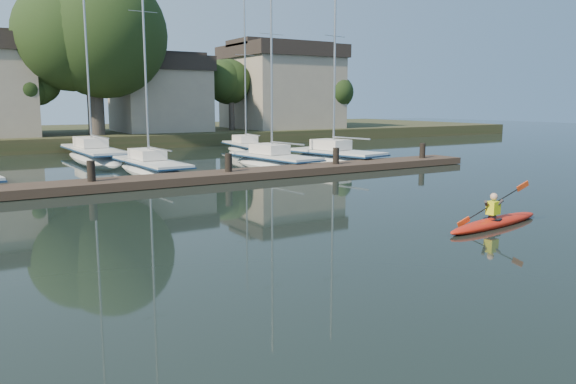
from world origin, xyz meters
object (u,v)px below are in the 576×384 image
sailboat_4 (336,165)px  sailboat_6 (94,161)px  sailboat_3 (274,168)px  dock (165,180)px  sailboat_7 (247,153)px  kayak (495,220)px  sailboat_2 (151,174)px

sailboat_4 → sailboat_6: 15.12m
sailboat_3 → sailboat_4: 4.14m
dock → sailboat_7: (10.61, 13.01, -0.38)m
dock → sailboat_7: size_ratio=2.90×
sailboat_6 → sailboat_3: bearing=-51.6°
kayak → sailboat_4: size_ratio=0.34×
dock → sailboat_3: (7.70, 4.03, -0.39)m
sailboat_3 → dock: bearing=-159.0°
sailboat_2 → dock: bearing=-103.9°
sailboat_7 → sailboat_4: bearing=-75.6°
sailboat_3 → sailboat_6: sailboat_6 is taller
dock → sailboat_4: bearing=18.1°
dock → sailboat_6: size_ratio=2.01×
sailboat_2 → sailboat_7: sailboat_2 is taller
kayak → sailboat_7: (5.24, 25.64, -0.34)m
dock → sailboat_7: 16.79m
sailboat_2 → sailboat_4: size_ratio=1.07×
sailboat_7 → dock: bearing=-122.4°
sailboat_4 → sailboat_7: sailboat_4 is taller
kayak → sailboat_6: (-5.39, 25.90, -0.36)m
sailboat_4 → sailboat_7: size_ratio=1.08×
sailboat_2 → sailboat_7: bearing=37.1°
sailboat_4 → sailboat_3: bearing=166.3°
sailboat_2 → sailboat_3: sailboat_2 is taller
kayak → sailboat_6: sailboat_6 is taller
kayak → sailboat_2: (-4.38, 17.61, -0.33)m
kayak → sailboat_7: 26.17m
sailboat_2 → sailboat_4: bearing=-8.6°
sailboat_6 → sailboat_7: 10.64m
kayak → sailboat_6: size_ratio=0.25×
kayak → sailboat_2: sailboat_2 is taller
dock → sailboat_4: size_ratio=2.69×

